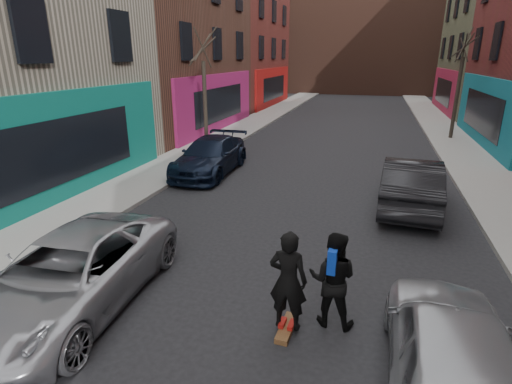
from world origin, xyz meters
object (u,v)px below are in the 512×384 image
Objects in this scene: skateboarder at (288,281)px; parked_left_end at (210,156)px; skateboard at (287,328)px; pedestrian at (333,279)px; tree_right_far at (460,75)px; parked_left_far at (71,274)px; parked_right_far at (453,357)px; tree_left_far at (204,81)px; parked_right_end at (411,183)px.

parked_left_end is at bearing -57.17° from skateboarder.
skateboard is 1.16m from pedestrian.
skateboarder is at bearing -177.02° from skateboard.
pedestrian is at bearing -104.29° from tree_right_far.
skateboard is at bearing -60.99° from parked_left_end.
parked_left_far is 4.07m from skateboard.
parked_right_far is at bearing 164.07° from skateboarder.
parked_right_far is (9.40, -13.80, -2.66)m from tree_left_far.
parked_left_far is 9.77m from parked_right_end.
parked_right_end is (0.00, 7.79, 0.06)m from parked_right_far.
parked_right_far is 7.79m from parked_right_end.
tree_left_far is 3.74× the size of pedestrian.
parked_left_end reaches higher than parked_left_far.
pedestrian is (7.68, -12.53, -2.50)m from tree_left_far.
parked_left_far is at bearing -115.86° from tree_right_far.
skateboard is at bearing -177.02° from skateboarder.
parked_right_far is (7.47, -9.65, 0.02)m from parked_left_end.
skateboard is at bearing 2.48° from parked_left_far.
skateboarder reaches higher than parked_right_end.
pedestrian is at bearing -143.90° from skateboarder.
parked_right_far is at bearing -98.61° from tree_right_far.
parked_right_end is 6.74m from pedestrian.
skateboarder reaches higher than skateboard.
skateboard is 0.94m from skateboarder.
parked_right_far is 5.29× the size of skateboard.
tree_right_far reaches higher than parked_right_end.
parked_right_end reaches higher than parked_left_far.
parked_left_far is 2.88× the size of pedestrian.
tree_right_far reaches higher than parked_right_far.
tree_right_far is 8.50× the size of skateboard.
parked_right_end is (7.47, -1.86, 0.08)m from parked_left_end.
skateboard is (5.06, -8.82, -0.65)m from parked_left_end.
pedestrian is (4.68, 0.86, 0.18)m from parked_left_far.
tree_left_far reaches higher than skateboard.
skateboarder is at bearing 74.93° from parked_right_end.
parked_left_end is at bearing 93.16° from parked_left_far.
parked_right_far is at bearing 146.14° from pedestrian.
pedestrian reaches higher than parked_left_end.
parked_left_end is 1.02× the size of parked_right_end.
parked_left_end is at bearing -65.06° from tree_left_far.
parked_left_end is 2.74× the size of skateboarder.
parked_left_far is 4.76m from pedestrian.
tree_right_far is 12.68m from parked_right_end.
tree_left_far reaches higher than pedestrian.
skateboarder is at bearing -105.89° from tree_right_far.
parked_right_far is at bearing 93.96° from parked_right_end.
tree_right_far reaches higher than parked_left_end.
tree_left_far is at bearing -53.98° from parked_right_far.
parked_right_far is at bearing -53.10° from parked_left_end.
tree_right_far is at bearing 60.71° from parked_left_far.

